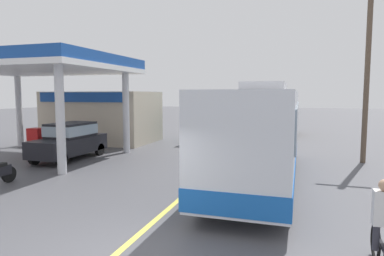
{
  "coord_description": "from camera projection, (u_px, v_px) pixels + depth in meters",
  "views": [
    {
      "loc": [
        3.45,
        -5.56,
        3.21
      ],
      "look_at": [
        -1.5,
        10.0,
        1.6
      ],
      "focal_mm": 31.74,
      "sensor_mm": 36.0,
      "label": 1
    }
  ],
  "objects": [
    {
      "name": "ground",
      "position": [
        251.0,
        137.0,
        25.59
      ],
      "size": [
        120.0,
        120.0,
        0.0
      ],
      "primitive_type": "plane",
      "color": "#4C4C51"
    },
    {
      "name": "lane_divider_stripe",
      "position": [
        240.0,
        147.0,
        20.85
      ],
      "size": [
        0.16,
        50.0,
        0.01
      ],
      "primitive_type": "cube",
      "color": "#D8CC4C",
      "rests_on": "ground"
    },
    {
      "name": "coach_bus_main",
      "position": [
        261.0,
        135.0,
        12.61
      ],
      "size": [
        2.6,
        11.04,
        3.69
      ],
      "color": "silver",
      "rests_on": "ground"
    },
    {
      "name": "gas_station_roadside",
      "position": [
        85.0,
        104.0,
        21.2
      ],
      "size": [
        9.1,
        11.95,
        5.1
      ],
      "color": "#194799",
      "rests_on": "ground"
    },
    {
      "name": "car_at_pump",
      "position": [
        70.0,
        139.0,
        16.77
      ],
      "size": [
        1.7,
        4.2,
        1.82
      ],
      "color": "black",
      "rests_on": "ground"
    },
    {
      "name": "minibus_opposing_lane",
      "position": [
        214.0,
        119.0,
        24.31
      ],
      "size": [
        2.04,
        6.13,
        2.44
      ],
      "color": "teal",
      "rests_on": "ground"
    },
    {
      "name": "cyclist_on_shoulder",
      "position": [
        383.0,
        230.0,
        6.08
      ],
      "size": [
        0.34,
        1.82,
        1.72
      ],
      "color": "black",
      "rests_on": "ground"
    },
    {
      "name": "pedestrian_near_pump",
      "position": [
        58.0,
        138.0,
        17.74
      ],
      "size": [
        0.55,
        0.22,
        1.66
      ],
      "color": "#33333F",
      "rests_on": "ground"
    },
    {
      "name": "pedestrian_by_shop",
      "position": [
        54.0,
        138.0,
        18.05
      ],
      "size": [
        0.55,
        0.22,
        1.66
      ],
      "color": "#33333F",
      "rests_on": "ground"
    },
    {
      "name": "car_trailing_behind_bus",
      "position": [
        286.0,
        122.0,
        27.48
      ],
      "size": [
        1.7,
        4.2,
        1.82
      ],
      "color": "olive",
      "rests_on": "ground"
    },
    {
      "name": "utility_pole_roadside",
      "position": [
        367.0,
        69.0,
        15.66
      ],
      "size": [
        1.8,
        0.24,
        8.4
      ],
      "color": "brown",
      "rests_on": "ground"
    }
  ]
}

